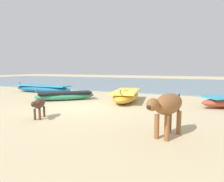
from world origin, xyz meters
TOP-DOWN VIEW (x-y plane):
  - ground at (0.00, 0.00)m, footprint 80.00×80.00m
  - sea_water at (0.00, 16.11)m, footprint 60.00×20.00m
  - fishing_boat_1 at (-5.55, 3.98)m, footprint 4.69×1.08m
  - fishing_boat_5 at (1.25, 2.53)m, footprint 1.88×3.73m
  - fishing_boat_6 at (-1.90, 1.65)m, footprint 2.90×2.81m
  - cow_adult_brown at (4.19, -2.39)m, footprint 0.78×1.65m
  - calf_near_dark at (-0.11, -2.20)m, footprint 0.61×1.01m

SIDE VIEW (x-z plane):
  - ground at x=0.00m, z-range 0.00..0.00m
  - sea_water at x=0.00m, z-range 0.00..0.08m
  - fishing_boat_6 at x=-1.90m, z-range -0.08..0.56m
  - fishing_boat_1 at x=-5.55m, z-range -0.08..0.65m
  - fishing_boat_5 at x=1.25m, z-range -0.08..0.70m
  - calf_near_dark at x=-0.11m, z-range 0.15..0.83m
  - cow_adult_brown at x=4.19m, z-range 0.24..1.32m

